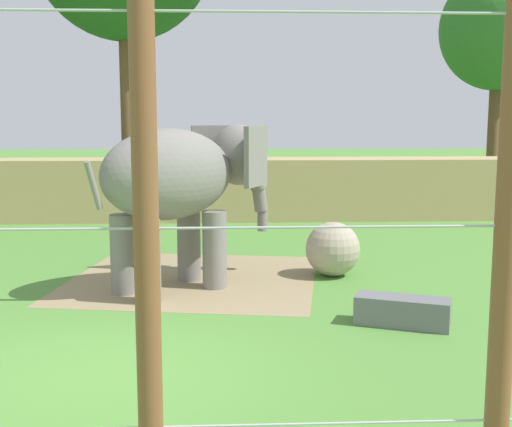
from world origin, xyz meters
TOP-DOWN VIEW (x-y plane):
  - ground_plane at (0.00, 0.00)m, footprint 120.00×120.00m
  - dirt_patch at (1.03, 4.85)m, footprint 5.37×5.27m
  - embankment_wall at (0.00, 12.68)m, footprint 36.00×1.80m
  - elephant at (0.89, 4.18)m, footprint 3.50×3.22m
  - enrichment_ball at (3.79, 4.97)m, footprint 1.08×1.08m
  - cable_fence at (-0.00, -2.93)m, footprint 8.65×0.19m
  - feed_trough at (4.33, 1.74)m, footprint 1.49×0.98m
  - tree_far_right at (12.42, 18.44)m, footprint 4.54×4.54m

SIDE VIEW (x-z plane):
  - ground_plane at x=0.00m, z-range 0.00..0.00m
  - dirt_patch at x=1.03m, z-range 0.00..0.01m
  - feed_trough at x=4.33m, z-range 0.00..0.44m
  - enrichment_ball at x=3.79m, z-range 0.00..1.08m
  - embankment_wall at x=0.00m, z-range 0.00..1.87m
  - elephant at x=0.89m, z-range 0.49..3.48m
  - cable_fence at x=0.00m, z-range 0.00..4.04m
  - tree_far_right at x=12.42m, z-range 2.06..11.03m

